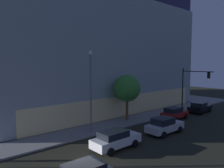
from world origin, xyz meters
The scene contains 8 objects.
modern_building centered at (14.34, 23.57, 9.68)m, with size 34.37×27.96×19.49m.
traffic_light_far_corner centered at (23.58, 5.25, 4.60)m, with size 0.36×4.87×6.70m.
street_lamp_sidewalk centered at (6.00, 7.04, 5.56)m, with size 0.44×0.44×8.72m.
sidewalk_tree centered at (12.45, 8.01, 4.32)m, with size 3.48×3.48×5.93m.
car_white centered at (4.99, 1.92, 0.88)m, with size 4.69×2.06×1.68m.
car_silver centered at (11.88, 1.72, 0.89)m, with size 4.66×2.13×1.77m.
car_red centered at (17.98, 4.48, 0.86)m, with size 4.15×2.10×1.65m.
car_black centered at (24.51, 4.28, 0.81)m, with size 4.37×2.34×1.61m.
Camera 1 is at (-7.64, -12.16, 7.52)m, focal length 35.42 mm.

